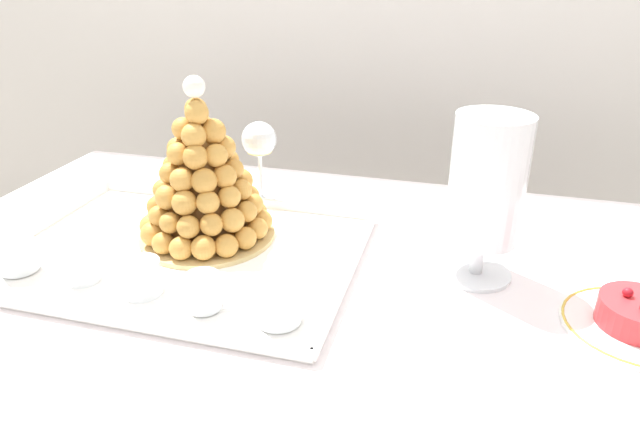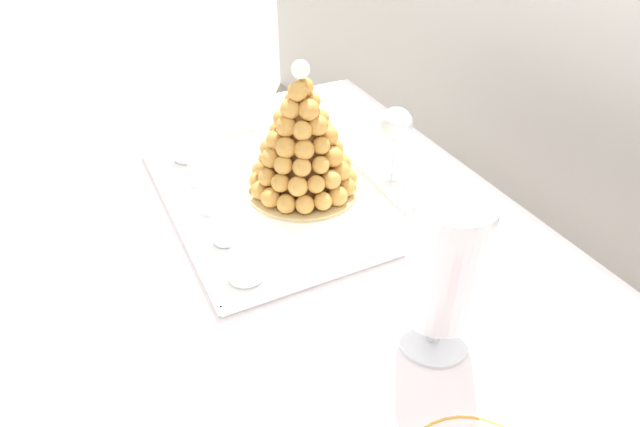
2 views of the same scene
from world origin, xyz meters
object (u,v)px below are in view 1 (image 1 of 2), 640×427
Objects in this scene: fruit_tart_plate at (638,321)px; wine_glass at (259,143)px; dessert_cup_mid_right at (203,293)px; dessert_cup_centre at (142,279)px; dessert_cup_left at (17,254)px; croquembouche at (203,180)px; serving_tray at (183,253)px; dessert_cup_right at (279,307)px; macaron_goblet at (487,185)px; dessert_cup_mid_left at (82,268)px.

fruit_tart_plate is 1.20× the size of wine_glass.
dessert_cup_centre is at bearing 173.93° from dessert_cup_mid_right.
dessert_cup_left is at bearing -173.89° from fruit_tart_plate.
wine_glass is (0.02, 0.21, 0.00)m from croquembouche.
serving_tray is 9.41× the size of dessert_cup_right.
dessert_cup_centre is (-0.01, -0.19, -0.08)m from croquembouche.
croquembouche is 0.21m from wine_glass.
dessert_cup_centre is (0.00, -0.13, 0.03)m from serving_tray.
macaron_goblet is at bearing 29.30° from dessert_cup_mid_right.
croquembouche is 0.30m from dessert_cup_right.
dessert_cup_mid_right reaches higher than serving_tray.
dessert_cup_mid_right is (0.10, -0.01, 0.00)m from dessert_cup_centre.
dessert_cup_right is at bearing -32.92° from serving_tray.
fruit_tart_plate is (0.67, -0.09, -0.10)m from croquembouche.
croquembouche is 0.31m from dessert_cup_left.
dessert_cup_centre and dessert_cup_mid_right have the same top height.
fruit_tart_plate reaches higher than serving_tray.
serving_tray is 3.60× the size of wine_glass.
fruit_tart_plate is (0.47, 0.12, -0.01)m from dessert_cup_right.
wine_glass is at bearing 56.28° from dessert_cup_left.
macaron_goblet reaches higher than dessert_cup_mid_right.
dessert_cup_mid_left is at bearing -129.67° from serving_tray.
macaron_goblet is at bearing -24.74° from wine_glass.
dessert_cup_left is at bearing -150.82° from serving_tray.
wine_glass is at bearing 84.81° from dessert_cup_centre.
dessert_cup_centre is at bearing -3.84° from dessert_cup_mid_left.
dessert_cup_left is 0.97× the size of dessert_cup_right.
dessert_cup_mid_right is 0.42m from wine_glass.
serving_tray is at bearing 50.33° from dessert_cup_mid_left.
dessert_cup_mid_right reaches higher than dessert_cup_right.
dessert_cup_mid_left reaches higher than serving_tray.
serving_tray is at bearing 177.90° from fruit_tart_plate.
wine_glass is at bearing 83.76° from croquembouche.
wine_glass reaches higher than fruit_tart_plate.
dessert_cup_left is 0.37× the size of wine_glass.
serving_tray is 2.06× the size of croquembouche.
dessert_cup_mid_right is 0.11m from dessert_cup_right.
dessert_cup_left is 0.73m from macaron_goblet.
croquembouche is 0.46m from macaron_goblet.
macaron_goblet is 1.33× the size of fruit_tart_plate.
serving_tray is 9.93× the size of dessert_cup_centre.
macaron_goblet is at bearing 39.02° from dessert_cup_right.
croquembouche reaches higher than dessert_cup_centre.
dessert_cup_right is at bearing -3.47° from dessert_cup_mid_left.
croquembouche is 5.36× the size of dessert_cup_mid_right.
dessert_cup_mid_left is 0.31× the size of wine_glass.
croquembouche is 0.23m from dessert_cup_mid_left.
wine_glass is at bearing 81.46° from serving_tray.
macaron_goblet is at bearing 18.03° from dessert_cup_mid_left.
dessert_cup_centre is 0.41m from wine_glass.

